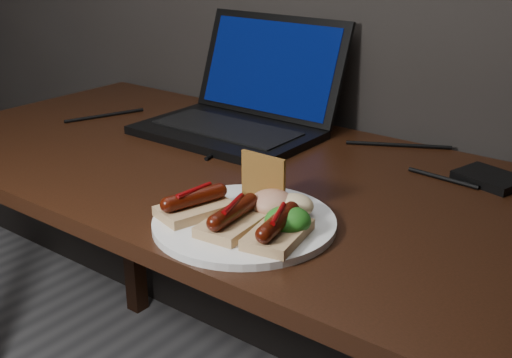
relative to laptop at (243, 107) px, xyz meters
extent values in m
cube|color=black|center=(0.11, -0.19, -0.07)|extent=(1.40, 0.70, 0.03)
cube|color=black|center=(-0.54, 0.11, -0.44)|extent=(0.05, 0.05, 0.72)
cube|color=black|center=(0.00, -0.06, -0.04)|extent=(0.39, 0.25, 0.02)
cube|color=black|center=(0.00, -0.06, -0.03)|extent=(0.33, 0.14, 0.00)
cube|color=black|center=(0.00, 0.11, 0.08)|extent=(0.39, 0.09, 0.23)
cube|color=#060C42|center=(0.00, 0.11, 0.08)|extent=(0.35, 0.07, 0.20)
cube|color=black|center=(0.56, 0.02, -0.05)|extent=(0.13, 0.11, 0.02)
cylinder|color=black|center=(0.05, -0.12, -0.05)|extent=(0.05, 0.18, 0.01)
cylinder|color=black|center=(0.34, 0.11, -0.05)|extent=(0.20, 0.11, 0.01)
cylinder|color=black|center=(0.49, -0.02, -0.05)|extent=(0.14, 0.02, 0.01)
cylinder|color=black|center=(-0.34, -0.12, -0.05)|extent=(0.08, 0.19, 0.01)
cylinder|color=white|center=(0.32, -0.39, -0.05)|extent=(0.36, 0.36, 0.01)
cube|color=#DDB781|center=(0.24, -0.43, -0.03)|extent=(0.10, 0.13, 0.02)
cylinder|color=#521405|center=(0.24, -0.43, -0.01)|extent=(0.05, 0.10, 0.02)
sphere|color=#521405|center=(0.23, -0.47, -0.01)|extent=(0.03, 0.02, 0.02)
sphere|color=#521405|center=(0.26, -0.38, -0.01)|extent=(0.03, 0.02, 0.02)
cylinder|color=#6F0507|center=(0.24, -0.43, 0.00)|extent=(0.01, 0.07, 0.01)
cube|color=#DDB781|center=(0.33, -0.43, -0.03)|extent=(0.08, 0.12, 0.02)
cylinder|color=#521405|center=(0.33, -0.43, -0.01)|extent=(0.03, 0.10, 0.02)
sphere|color=#521405|center=(0.33, -0.48, -0.01)|extent=(0.03, 0.02, 0.02)
sphere|color=#521405|center=(0.32, -0.38, -0.01)|extent=(0.03, 0.02, 0.02)
cylinder|color=#6F0507|center=(0.33, -0.43, 0.00)|extent=(0.03, 0.07, 0.01)
cube|color=#DDB781|center=(0.40, -0.42, -0.03)|extent=(0.09, 0.13, 0.02)
cylinder|color=#521405|center=(0.40, -0.42, -0.01)|extent=(0.04, 0.10, 0.02)
sphere|color=#521405|center=(0.41, -0.46, -0.01)|extent=(0.03, 0.02, 0.02)
sphere|color=#521405|center=(0.39, -0.37, -0.01)|extent=(0.03, 0.02, 0.02)
cylinder|color=#6F0507|center=(0.40, -0.42, 0.00)|extent=(0.03, 0.07, 0.01)
cube|color=#B07130|center=(0.30, -0.33, 0.00)|extent=(0.09, 0.01, 0.08)
ellipsoid|color=#164F0F|center=(0.40, -0.39, -0.02)|extent=(0.07, 0.07, 0.04)
ellipsoid|color=maroon|center=(0.34, -0.35, -0.02)|extent=(0.07, 0.07, 0.04)
ellipsoid|color=white|center=(0.37, -0.34, -0.02)|extent=(0.06, 0.06, 0.04)
camera|label=1|loc=(0.88, -1.10, 0.39)|focal=45.00mm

